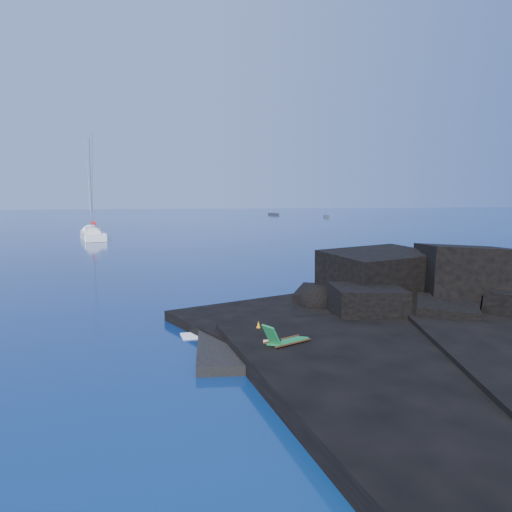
% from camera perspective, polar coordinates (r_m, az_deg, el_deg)
% --- Properties ---
extents(ground, '(400.00, 400.00, 0.00)m').
position_cam_1_polar(ground, '(18.46, -7.28, -11.44)').
color(ground, '#04093E').
rests_on(ground, ground).
extents(headland, '(24.00, 24.00, 3.60)m').
position_cam_1_polar(headland, '(25.58, 22.84, -6.73)').
color(headland, black).
rests_on(headland, ground).
extents(beach, '(9.08, 6.86, 0.70)m').
position_cam_1_polar(beach, '(19.73, 5.97, -10.20)').
color(beach, black).
rests_on(beach, ground).
extents(surf_foam, '(10.00, 8.00, 0.06)m').
position_cam_1_polar(surf_foam, '(24.03, 3.90, -7.05)').
color(surf_foam, white).
rests_on(surf_foam, ground).
extents(sailboat, '(5.25, 13.12, 13.47)m').
position_cam_1_polar(sailboat, '(70.13, -18.13, 1.85)').
color(sailboat, white).
rests_on(sailboat, ground).
extents(deck_chair, '(1.83, 1.40, 1.15)m').
position_cam_1_polar(deck_chair, '(17.78, 3.64, -9.00)').
color(deck_chair, '#187036').
rests_on(deck_chair, beach).
extents(towel, '(2.33, 1.41, 0.06)m').
position_cam_1_polar(towel, '(18.11, 1.99, -10.49)').
color(towel, silver).
rests_on(towel, beach).
extents(sunbather, '(2.04, 0.83, 0.26)m').
position_cam_1_polar(sunbather, '(18.07, 2.00, -10.01)').
color(sunbather, '#E9AB7A').
rests_on(sunbather, towel).
extents(marker_cone, '(0.36, 0.36, 0.53)m').
position_cam_1_polar(marker_cone, '(19.82, 0.29, -8.23)').
color(marker_cone, orange).
rests_on(marker_cone, beach).
extents(distant_boat_a, '(2.44, 4.78, 0.61)m').
position_cam_1_polar(distant_boat_a, '(149.11, 2.02, 4.71)').
color(distant_boat_a, '#27272C').
rests_on(distant_boat_a, ground).
extents(distant_boat_b, '(2.32, 4.23, 0.54)m').
position_cam_1_polar(distant_boat_b, '(134.42, 8.05, 4.40)').
color(distant_boat_b, '#2B2B30').
rests_on(distant_boat_b, ground).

